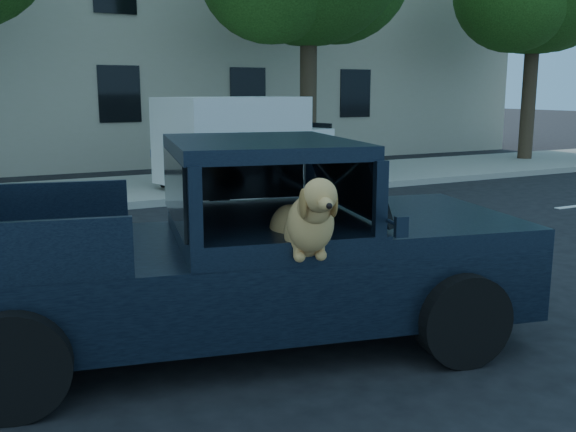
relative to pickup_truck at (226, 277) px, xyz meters
name	(u,v)px	position (x,y,z in m)	size (l,w,h in m)	color
ground	(337,322)	(1.18, -0.02, -0.63)	(120.00, 120.00, 0.00)	black
far_sidewalk	(123,191)	(1.18, 9.18, -0.56)	(60.00, 4.00, 0.15)	gray
lane_stripes	(332,235)	(3.18, 3.38, -0.63)	(21.60, 0.14, 0.01)	silver
building_main	(156,23)	(4.18, 16.48, 3.87)	(26.00, 6.00, 9.00)	#B9AE98
pickup_truck	(226,277)	(0.00, 0.00, 0.00)	(5.55, 3.20, 1.88)	black
mail_truck	(243,151)	(3.74, 8.23, 0.31)	(4.25, 2.77, 2.16)	silver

